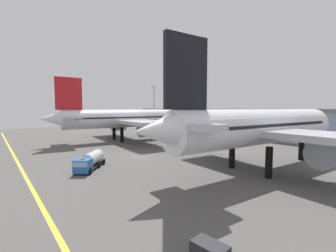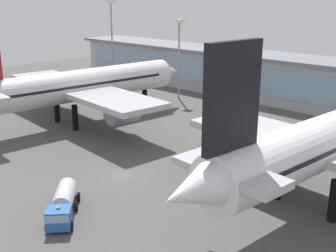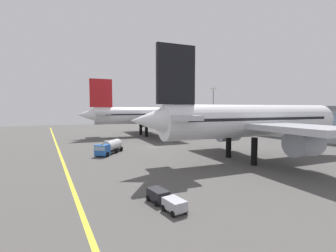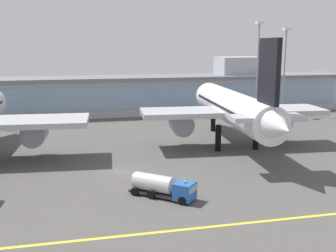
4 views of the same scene
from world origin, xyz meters
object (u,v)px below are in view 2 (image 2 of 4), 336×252
Objects in this scene: airliner_near_right at (322,143)px; apron_light_mast_centre at (112,29)px; apron_light_mast_far_east at (179,46)px; airliner_near_left at (78,86)px; fuel_tanker_truck at (63,204)px.

apron_light_mast_centre is (-77.55, 30.59, 7.48)m from airliner_near_right.
airliner_near_right is 57.48m from apron_light_mast_far_east.
apron_light_mast_centre reaches higher than airliner_near_left.
apron_light_mast_far_east is at bearing -4.26° from apron_light_mast_centre.
fuel_tanker_truck is at bearing 145.54° from airliner_near_right.
airliner_near_left is at bearing -89.22° from apron_light_mast_far_east.
airliner_near_left is 1.07× the size of airliner_near_right.
apron_light_mast_far_east is at bearing 5.47° from airliner_near_left.
airliner_near_left is 49.26m from airliner_near_right.
apron_light_mast_far_east is at bearing 161.02° from fuel_tanker_truck.
airliner_near_left is 29.50m from apron_light_mast_far_east.
airliner_near_left is 42.73m from apron_light_mast_centre.
airliner_near_right is 5.75× the size of fuel_tanker_truck.
airliner_near_right reaches higher than apron_light_mast_far_east.
apron_light_mast_far_east is (-0.39, 29.00, 5.39)m from airliner_near_left.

